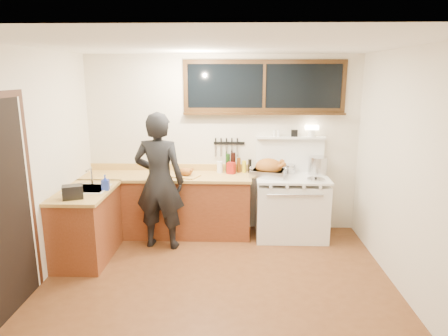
{
  "coord_description": "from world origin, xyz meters",
  "views": [
    {
      "loc": [
        0.2,
        -4.1,
        2.32
      ],
      "look_at": [
        0.05,
        0.85,
        1.15
      ],
      "focal_mm": 32.0,
      "sensor_mm": 36.0,
      "label": 1
    }
  ],
  "objects_px": {
    "roast_turkey": "(269,169)",
    "vintage_stove": "(291,205)",
    "man": "(159,181)",
    "cutting_board": "(186,173)"
  },
  "relations": [
    {
      "from": "vintage_stove",
      "to": "cutting_board",
      "type": "distance_m",
      "value": 1.58
    },
    {
      "from": "vintage_stove",
      "to": "cutting_board",
      "type": "height_order",
      "value": "vintage_stove"
    },
    {
      "from": "roast_turkey",
      "to": "vintage_stove",
      "type": "bearing_deg",
      "value": 0.76
    },
    {
      "from": "man",
      "to": "cutting_board",
      "type": "relative_size",
      "value": 4.31
    },
    {
      "from": "vintage_stove",
      "to": "man",
      "type": "distance_m",
      "value": 1.92
    },
    {
      "from": "cutting_board",
      "to": "roast_turkey",
      "type": "bearing_deg",
      "value": 2.86
    },
    {
      "from": "man",
      "to": "cutting_board",
      "type": "xyz_separation_m",
      "value": [
        0.31,
        0.35,
        0.03
      ]
    },
    {
      "from": "man",
      "to": "cutting_board",
      "type": "distance_m",
      "value": 0.47
    },
    {
      "from": "vintage_stove",
      "to": "roast_turkey",
      "type": "xyz_separation_m",
      "value": [
        -0.33,
        -0.0,
        0.54
      ]
    },
    {
      "from": "man",
      "to": "vintage_stove",
      "type": "bearing_deg",
      "value": 12.67
    }
  ]
}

